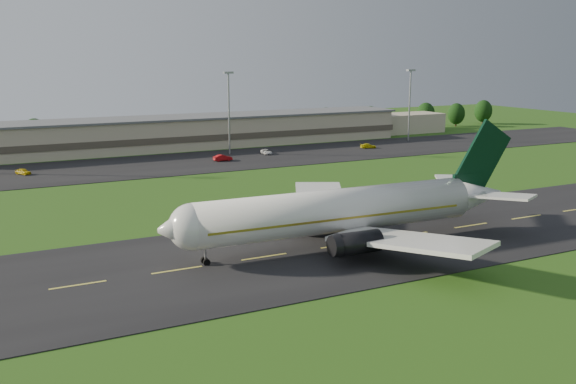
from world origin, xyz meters
name	(u,v)px	position (x,y,z in m)	size (l,w,h in m)	color
ground	(410,235)	(0.00, 0.00, 0.00)	(360.00, 360.00, 0.00)	#1E4511
taxiway	(410,235)	(0.00, 0.00, 0.05)	(220.00, 30.00, 0.10)	black
apron	(222,160)	(0.00, 72.00, 0.05)	(260.00, 30.00, 0.10)	black
airliner	(342,211)	(-10.99, -0.03, 4.66)	(51.29, 42.15, 15.57)	silver
terminal	(212,131)	(6.40, 96.18, 3.99)	(145.00, 16.00, 8.40)	tan
light_mast_centre	(229,103)	(5.00, 80.00, 12.74)	(2.40, 1.20, 20.35)	gray
light_mast_east	(410,97)	(60.00, 80.00, 12.74)	(2.40, 1.20, 20.35)	gray
tree_line	(247,123)	(20.62, 105.80, 4.70)	(195.12, 8.80, 9.60)	black
service_vehicle_a	(23,171)	(-43.66, 72.69, 0.73)	(1.48, 3.69, 1.26)	#DEBC0D
service_vehicle_b	(223,158)	(-0.45, 70.57, 0.83)	(1.54, 4.41, 1.45)	maroon
service_vehicle_c	(266,152)	(13.01, 75.46, 0.69)	(1.94, 4.22, 1.17)	silver
service_vehicle_d	(368,146)	(41.45, 72.70, 0.71)	(1.71, 4.20, 1.22)	#D0C10C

